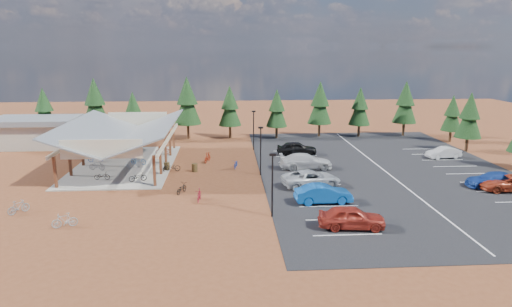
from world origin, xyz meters
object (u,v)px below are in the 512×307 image
lamp_post_0 (272,181)px  bike_7 (163,150)px  bike_6 (139,160)px  bike_4 (138,177)px  car_1 (323,194)px  bike_0 (102,176)px  bike_14 (236,164)px  bike_9 (18,207)px  car_7 (493,180)px  lamp_post_2 (254,127)px  bike_1 (97,165)px  bike_11 (199,195)px  bike_5 (134,163)px  bike_12 (181,188)px  car_2 (311,178)px  bike_15 (207,157)px  bike_3 (121,147)px  bike_pavilion (123,132)px  bike_2 (96,158)px  car_4 (297,148)px  outbuilding (35,132)px  car_9 (443,153)px  lamp_post_1 (261,147)px  trash_bin_0 (167,166)px  car_6 (507,183)px  trash_bin_1 (195,168)px  car_0 (352,217)px  bike_13 (65,220)px  car_3 (306,161)px  bike_16 (172,167)px

lamp_post_0 → bike_7: lamp_post_0 is taller
lamp_post_0 → bike_6: 21.77m
bike_4 → car_1: 18.53m
bike_0 → bike_14: 14.09m
bike_14 → bike_7: bearing=152.3°
bike_9 → car_1: car_1 is taller
car_7 → lamp_post_2: bearing=-124.0°
bike_1 → bike_14: (14.98, 0.30, -0.17)m
lamp_post_2 → bike_4: size_ratio=2.94×
bike_11 → bike_5: bearing=128.0°
bike_12 → car_2: bearing=-152.3°
bike_15 → car_1: 18.31m
bike_6 → bike_3: bearing=43.8°
bike_1 → bike_9: size_ratio=0.99×
bike_4 → bike_pavilion: bearing=1.7°
bike_2 → bike_5: size_ratio=1.02×
lamp_post_2 → bike_12: bearing=-113.6°
car_1 → car_4: car_4 is taller
outbuilding → bike_14: bearing=-26.0°
bike_0 → bike_4: size_ratio=0.88×
lamp_post_0 → car_9: size_ratio=1.24×
lamp_post_1 → bike_6: (-13.46, 4.95, -2.38)m
outbuilding → lamp_post_0: bearing=-44.0°
car_4 → bike_12: bearing=137.4°
trash_bin_0 → car_6: (32.49, -9.30, 0.31)m
lamp_post_0 → bike_3: (-17.05, 24.18, -2.41)m
bike_0 → car_7: bearing=-99.0°
car_6 → car_9: car_6 is taller
bike_15 → trash_bin_0: bearing=57.5°
car_1 → car_6: car_1 is taller
lamp_post_2 → car_7: 28.15m
trash_bin_1 → bike_12: bike_12 is taller
outbuilding → lamp_post_1: size_ratio=2.14×
bike_3 → outbuilding: bearing=85.8°
trash_bin_1 → bike_7: bearing=119.2°
bike_7 → car_7: car_7 is taller
bike_15 → car_7: bearing=175.6°
car_0 → bike_4: bearing=59.7°
car_0 → car_4: car_0 is taller
car_4 → car_1: bearing=177.8°
bike_5 → bike_9: bearing=139.7°
outbuilding → bike_9: outbuilding is taller
trash_bin_0 → bike_13: bearing=-109.6°
bike_5 → car_6: (36.26, -10.60, 0.15)m
car_7 → trash_bin_0: bearing=-99.4°
car_7 → car_2: bearing=-89.5°
bike_1 → car_9: 40.05m
car_2 → car_3: size_ratio=0.98×
bike_1 → bike_16: size_ratio=0.96×
bike_6 → bike_12: (5.78, -10.50, -0.13)m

